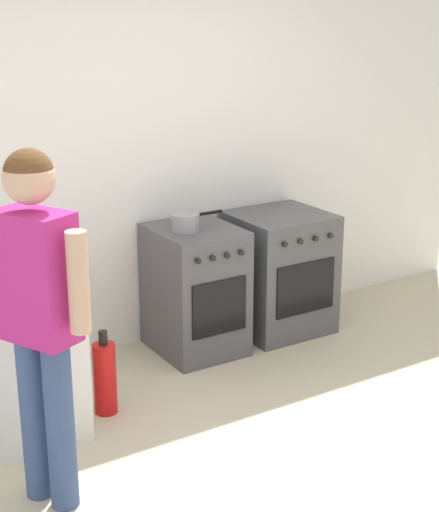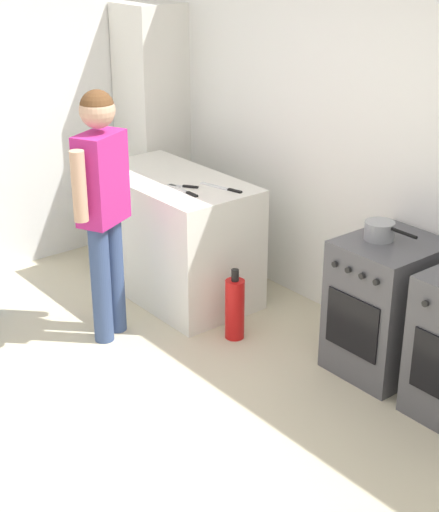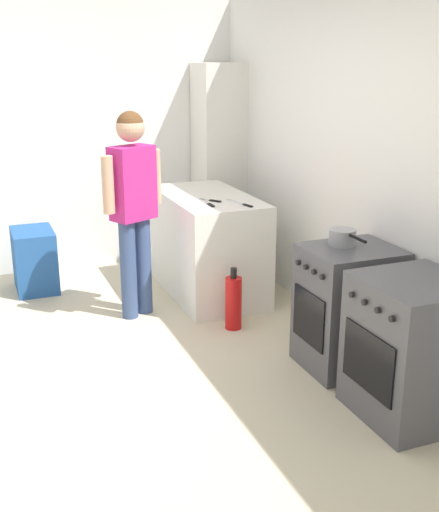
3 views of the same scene
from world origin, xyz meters
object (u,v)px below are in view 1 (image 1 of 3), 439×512
at_px(oven_right, 279,272).
at_px(knife_carving, 3,280).
at_px(oven_left, 195,290).
at_px(pot, 186,222).
at_px(person, 38,301).
at_px(fire_extinguisher, 105,377).
at_px(knife_bread, 10,263).

height_order(oven_right, knife_carving, knife_carving).
xyz_separation_m(oven_left, knife_carving, (-1.40, -0.49, 0.48)).
xyz_separation_m(oven_right, knife_carving, (-2.09, -0.49, 0.48)).
xyz_separation_m(oven_right, pot, (-0.76, -0.03, 0.48)).
height_order(knife_carving, person, person).
bearing_deg(pot, knife_carving, -160.55).
bearing_deg(knife_carving, fire_extinguisher, 1.65).
relative_size(oven_left, knife_bread, 2.44).
height_order(oven_left, pot, pot).
bearing_deg(knife_bread, oven_right, 7.24).
distance_m(oven_right, knife_bread, 2.04).
xyz_separation_m(knife_carving, fire_extinguisher, (0.53, 0.02, -0.69)).
relative_size(oven_left, pot, 2.37).
distance_m(pot, knife_bread, 1.23).
bearing_deg(knife_bread, oven_left, 11.03).
xyz_separation_m(pot, fire_extinguisher, (-0.79, -0.45, -0.69)).
bearing_deg(fire_extinguisher, oven_left, 28.78).
bearing_deg(person, knife_carving, 87.54).
distance_m(pot, knife_carving, 1.40).
xyz_separation_m(knife_carving, person, (-0.03, -0.62, 0.09)).
distance_m(oven_right, fire_extinguisher, 1.64).
bearing_deg(pot, oven_left, 18.83).
relative_size(oven_right, pot, 2.37).
xyz_separation_m(oven_left, pot, (-0.08, -0.03, 0.48)).
xyz_separation_m(pot, person, (-1.35, -1.08, 0.09)).
distance_m(oven_left, oven_right, 0.69).
relative_size(oven_right, person, 0.51).
distance_m(oven_right, knife_carving, 2.20).
height_order(pot, knife_bread, pot).
xyz_separation_m(knife_bread, fire_extinguisher, (0.41, -0.23, -0.69)).
xyz_separation_m(knife_carving, knife_bread, (0.12, 0.24, -0.00)).
height_order(knife_carving, knife_bread, same).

